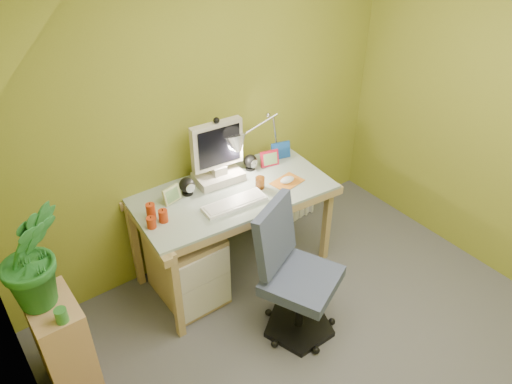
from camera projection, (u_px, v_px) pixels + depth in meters
floor at (350, 377)px, 3.13m from camera, size 3.20×3.20×0.01m
wall_back at (205, 112)px, 3.50m from camera, size 3.20×0.01×2.40m
slope_ceiling at (190, 184)px, 1.58m from camera, size 1.10×3.20×1.10m
desk at (234, 232)px, 3.71m from camera, size 1.44×0.81×0.74m
monitor at (217, 148)px, 3.47m from camera, size 0.41×0.26×0.53m
speaker_left at (187, 186)px, 3.44m from camera, size 0.11×0.11×0.13m
speaker_right at (250, 162)px, 3.70m from camera, size 0.12×0.12×0.12m
keyboard at (234, 203)px, 3.36m from camera, size 0.46×0.17×0.02m
mousepad at (287, 182)px, 3.59m from camera, size 0.24×0.19×0.01m
mouse at (287, 180)px, 3.58m from camera, size 0.13×0.09×0.04m
amber_tumbler at (260, 183)px, 3.51m from camera, size 0.07×0.07×0.09m
candle_cluster at (154, 215)px, 3.18m from camera, size 0.16×0.15×0.11m
photo_frame_red at (270, 158)px, 3.75m from camera, size 0.14×0.05×0.12m
photo_frame_blue at (281, 150)px, 3.84m from camera, size 0.15×0.06×0.13m
photo_frame_green at (172, 195)px, 3.36m from camera, size 0.14×0.05×0.12m
desk_lamp at (268, 126)px, 3.67m from camera, size 0.57×0.25×0.60m
side_ledge at (64, 346)px, 2.90m from camera, size 0.25×0.39×0.68m
potted_plant at (32, 256)px, 2.56m from camera, size 0.36×0.29×0.65m
green_cup at (61, 315)px, 2.59m from camera, size 0.07×0.07×0.08m
task_chair at (302, 279)px, 3.18m from camera, size 0.67×0.67×0.92m
radiator at (291, 197)px, 4.37m from camera, size 0.43×0.22×0.41m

